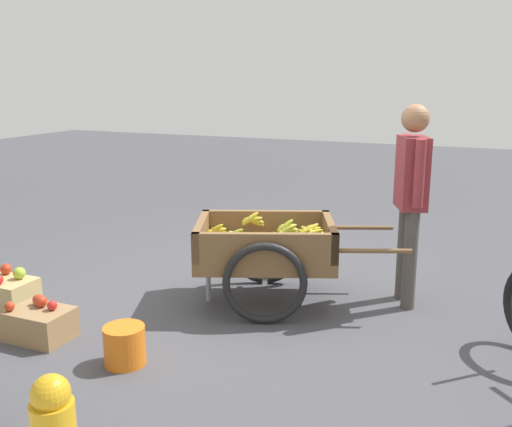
% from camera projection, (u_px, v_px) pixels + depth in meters
% --- Properties ---
extents(ground_plane, '(24.00, 24.00, 0.00)m').
position_uv_depth(ground_plane, '(250.00, 300.00, 4.83)').
color(ground_plane, '#47474C').
extents(fruit_cart, '(1.81, 1.32, 0.72)m').
position_uv_depth(fruit_cart, '(267.00, 251.00, 4.71)').
color(fruit_cart, brown).
rests_on(fruit_cart, ground).
extents(vendor_person, '(0.31, 0.52, 1.62)m').
position_uv_depth(vendor_person, '(411.00, 187.00, 4.55)').
color(vendor_person, '#4C4742').
rests_on(vendor_person, ground).
extents(plastic_bucket, '(0.27, 0.27, 0.26)m').
position_uv_depth(plastic_bucket, '(125.00, 345.00, 3.74)').
color(plastic_bucket, orange).
rests_on(plastic_bucket, ground).
extents(apple_crate, '(0.44, 0.32, 0.31)m').
position_uv_depth(apple_crate, '(40.00, 323.00, 4.10)').
color(apple_crate, '#99754C').
rests_on(apple_crate, ground).
extents(mixed_fruit_crate, '(0.44, 0.32, 0.32)m').
position_uv_depth(mixed_fruit_crate, '(7.00, 291.00, 4.70)').
color(mixed_fruit_crate, tan).
rests_on(mixed_fruit_crate, ground).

